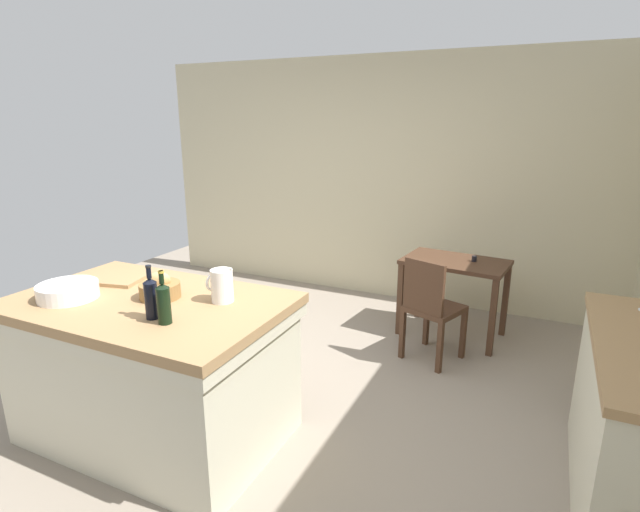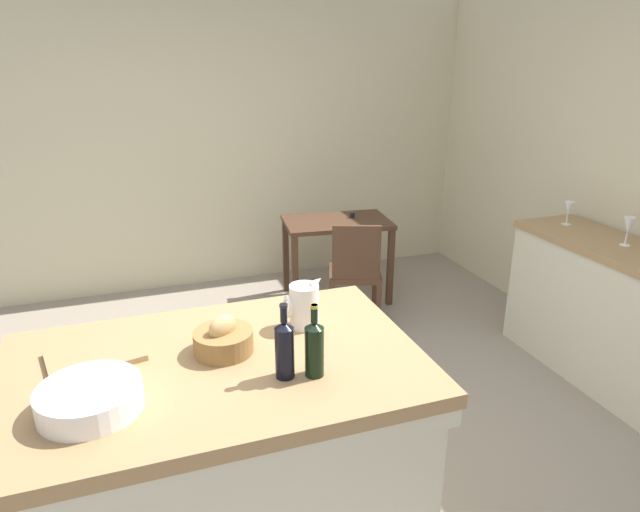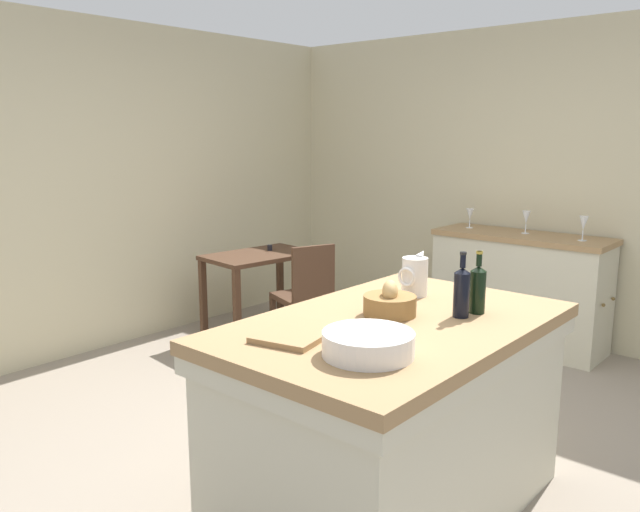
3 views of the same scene
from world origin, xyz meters
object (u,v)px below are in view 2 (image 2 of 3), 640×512
island_table (221,450)px  wine_glass_left (628,226)px  writing_desk (337,233)px  side_cabinet (606,312)px  pitcher (304,305)px  wine_bottle_dark (314,347)px  wine_bottle_amber (285,348)px  cutting_board (95,356)px  wine_glass_middle (569,209)px  wash_bowl (90,398)px  bread_basket (223,339)px  wooden_chair (355,272)px

island_table → wine_glass_left: (2.66, 0.54, 0.56)m
writing_desk → island_table: bearing=-121.1°
side_cabinet → pitcher: 2.30m
island_table → wine_bottle_dark: (0.34, -0.22, 0.54)m
side_cabinet → wine_bottle_amber: 2.57m
writing_desk → cutting_board: 2.84m
cutting_board → wine_glass_middle: size_ratio=2.12×
island_table → side_cabinet: size_ratio=1.17×
pitcher → wash_bowl: pitcher is taller
bread_basket → wine_bottle_amber: bearing=-54.3°
cutting_board → wine_glass_middle: bearing=15.5°
side_cabinet → wash_bowl: bearing=-166.6°
wash_bowl → wine_glass_middle: size_ratio=2.08×
wooden_chair → wine_glass_left: bearing=-41.4°
island_table → side_cabinet: side_cabinet is taller
island_table → wooden_chair: size_ratio=1.84×
side_cabinet → bread_basket: size_ratio=5.85×
wash_bowl → side_cabinet: bearing=13.4°
side_cabinet → pitcher: size_ratio=5.91×
wash_bowl → cutting_board: size_ratio=0.98×
side_cabinet → cutting_board: bearing=-173.1°
side_cabinet → wine_glass_left: size_ratio=7.65×
bread_basket → wash_bowl: bearing=-153.7°
wash_bowl → wine_bottle_dark: bearing=-2.9°
cutting_board → wine_glass_left: bearing=6.7°
wash_bowl → wine_glass_left: size_ratio=1.88×
wash_bowl → cutting_board: 0.36m
island_table → wooden_chair: island_table is taller
wine_bottle_dark → pitcher: bearing=78.1°
bread_basket → island_table: bearing=-129.9°
writing_desk → wine_glass_middle: (1.25, -1.29, 0.43)m
writing_desk → pitcher: 2.40m
side_cabinet → wine_bottle_dark: wine_bottle_dark is taller
pitcher → wine_glass_left: (2.24, 0.37, 0.03)m
wooden_chair → wine_bottle_dark: bearing=-116.8°
bread_basket → cutting_board: size_ratio=0.68×
bread_basket → wooden_chair: bearing=52.5°
pitcher → writing_desk: bearing=65.6°
pitcher → wine_bottle_dark: (-0.08, -0.39, 0.02)m
side_cabinet → wine_glass_left: 0.59m
pitcher → wine_bottle_amber: 0.41m
wine_glass_left → wine_glass_middle: bearing=92.0°
wash_bowl → island_table: bearing=22.4°
writing_desk → wine_bottle_amber: size_ratio=3.23×
writing_desk → wine_glass_left: size_ratio=5.24×
bread_basket → wine_glass_left: bearing=10.4°
side_cabinet → wine_glass_left: bearing=-8.5°
island_table → wine_glass_left: size_ratio=8.93×
wooden_chair → side_cabinet: bearing=-42.1°
island_table → wine_bottle_dark: bearing=-32.7°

